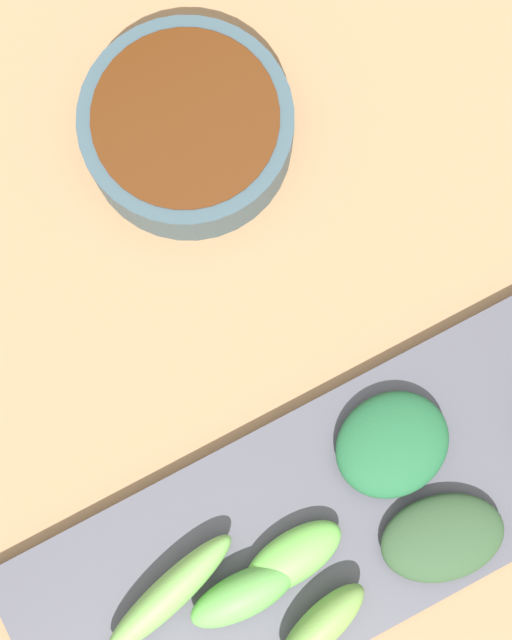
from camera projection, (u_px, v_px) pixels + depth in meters
name	position (u px, v px, depth m)	size (l,w,h in m)	color
tabletop	(290.00, 365.00, 0.60)	(2.10, 2.10, 0.02)	#97724E
sauce_bowl	(187.00, 128.00, 0.59)	(0.13, 0.13, 0.04)	#364B55
serving_plate	(327.00, 524.00, 0.57)	(0.14, 0.40, 0.01)	#484852
broccoli_leafy_0	(442.00, 538.00, 0.56)	(0.05, 0.08, 0.02)	#2D492C
broccoli_leafy_2	(392.00, 444.00, 0.56)	(0.06, 0.07, 0.02)	#205A35
broccoli_stalk_3	(243.00, 595.00, 0.55)	(0.03, 0.07, 0.03)	#5DA84B
broccoli_stalk_4	(170.00, 593.00, 0.55)	(0.02, 0.10, 0.03)	#76B554
broccoli_stalk_5	(323.00, 624.00, 0.55)	(0.02, 0.06, 0.03)	#74A54B
broccoli_stalk_6	(293.00, 557.00, 0.56)	(0.03, 0.07, 0.02)	#68B94B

